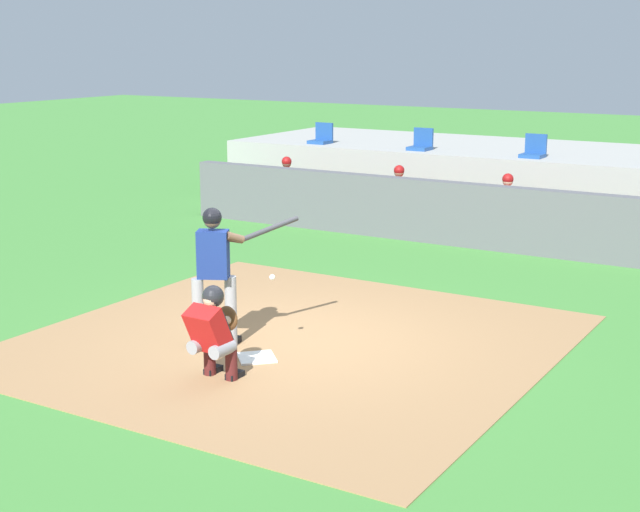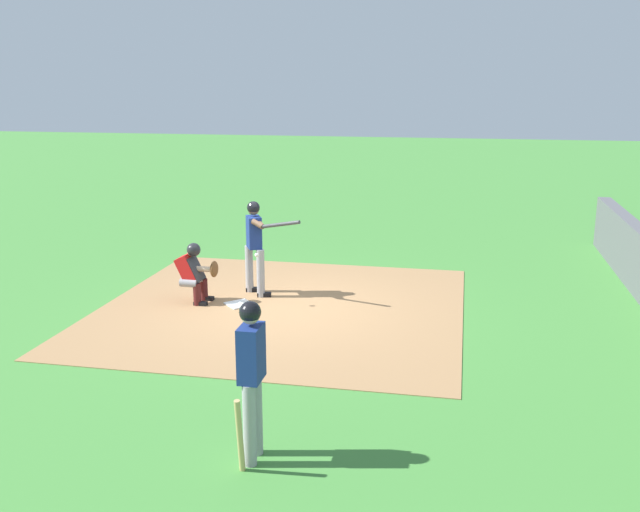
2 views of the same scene
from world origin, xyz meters
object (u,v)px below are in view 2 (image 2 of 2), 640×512
object	(u,v)px
home_plate	(239,304)
batter_at_plate	(255,242)
on_deck_batter	(251,371)
catcher_crouched	(195,271)

from	to	relation	value
home_plate	batter_at_plate	xyz separation A→B (m)	(-0.68, 0.12, 1.01)
batter_at_plate	on_deck_batter	size ratio (longest dim) A/B	1.01
catcher_crouched	batter_at_plate	bearing A→B (deg)	125.81
home_plate	catcher_crouched	bearing A→B (deg)	-90.03
home_plate	batter_at_plate	bearing A→B (deg)	170.01
home_plate	batter_at_plate	world-z (taller)	batter_at_plate
home_plate	on_deck_batter	bearing A→B (deg)	19.44
on_deck_batter	catcher_crouched	bearing A→B (deg)	-152.81
batter_at_plate	catcher_crouched	world-z (taller)	batter_at_plate
home_plate	on_deck_batter	distance (m)	5.54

